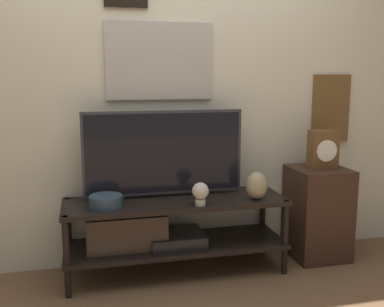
% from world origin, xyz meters
% --- Properties ---
extents(ground_plane, '(12.00, 12.00, 0.00)m').
position_xyz_m(ground_plane, '(0.00, 0.00, 0.00)').
color(ground_plane, brown).
extents(wall_back, '(6.40, 0.08, 2.70)m').
position_xyz_m(wall_back, '(0.00, 0.54, 1.35)').
color(wall_back, beige).
rests_on(wall_back, ground_plane).
extents(media_console, '(1.45, 0.45, 0.50)m').
position_xyz_m(media_console, '(-0.12, 0.26, 0.32)').
color(media_console, black).
rests_on(media_console, ground_plane).
extents(television, '(1.06, 0.05, 0.58)m').
position_xyz_m(television, '(-0.06, 0.36, 0.80)').
color(television, '#333338').
rests_on(television, media_console).
extents(vase_urn_stoneware, '(0.14, 0.14, 0.18)m').
position_xyz_m(vase_urn_stoneware, '(0.52, 0.16, 0.59)').
color(vase_urn_stoneware, tan).
rests_on(vase_urn_stoneware, media_console).
extents(vase_wide_bowl, '(0.20, 0.20, 0.07)m').
position_xyz_m(vase_wide_bowl, '(-0.45, 0.21, 0.54)').
color(vase_wide_bowl, '#2D4251').
rests_on(vase_wide_bowl, media_console).
extents(decorative_bust, '(0.10, 0.10, 0.15)m').
position_xyz_m(decorative_bust, '(0.12, 0.10, 0.58)').
color(decorative_bust, beige).
rests_on(decorative_bust, media_console).
extents(side_table, '(0.38, 0.39, 0.65)m').
position_xyz_m(side_table, '(1.05, 0.29, 0.33)').
color(side_table, '#382319').
rests_on(side_table, ground_plane).
extents(mantel_clock, '(0.20, 0.11, 0.27)m').
position_xyz_m(mantel_clock, '(1.06, 0.28, 0.79)').
color(mantel_clock, brown).
rests_on(mantel_clock, side_table).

